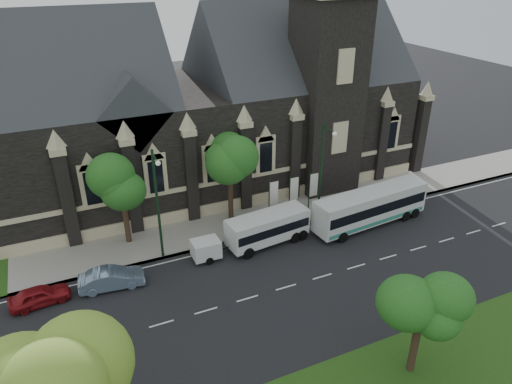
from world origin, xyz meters
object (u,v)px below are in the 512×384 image
tree_walk_right (231,158)px  banner_flag_center (292,192)px  sedan (112,278)px  tree_park_east (423,303)px  street_lamp_near (322,168)px  banner_flag_right (312,187)px  street_lamp_mid (158,200)px  car_far_red (40,296)px  tree_park_near (56,384)px  banner_flag_left (272,196)px  tour_coach (371,207)px  tree_walk_left (123,178)px  box_trailer (206,249)px  shuttle_bus (268,227)px

tree_walk_right → banner_flag_center: 6.36m
sedan → tree_park_east: bearing=-128.9°
street_lamp_near → banner_flag_right: (0.29, 1.91, -2.73)m
street_lamp_mid → car_far_red: bearing=-168.7°
tree_park_near → tree_walk_right: tree_park_near is taller
banner_flag_left → car_far_red: 19.63m
tree_park_near → car_far_red: size_ratio=2.18×
banner_flag_right → sedan: (-18.49, -3.87, -1.64)m
banner_flag_right → car_far_red: size_ratio=1.02×
tree_walk_right → sedan: (-11.42, -5.58, -5.08)m
street_lamp_near → banner_flag_right: street_lamp_near is taller
tree_park_east → tour_coach: size_ratio=0.57×
tree_park_near → tree_park_east: tree_park_near is taller
car_far_red → banner_flag_right: bearing=-86.3°
tree_walk_left → car_far_red: (-7.12, -5.40, -5.07)m
banner_flag_right → sedan: size_ratio=0.89×
tree_walk_left → car_far_red: size_ratio=1.95×
street_lamp_mid → sedan: bearing=-155.0°
tree_walk_right → tree_walk_left: tree_walk_right is taller
car_far_red → box_trailer: bearing=-93.6°
car_far_red → tree_walk_left: bearing=-58.2°
box_trailer → sedan: (-7.21, -0.54, -0.19)m
banner_flag_center → tree_walk_right: bearing=161.4°
street_lamp_near → sedan: (-18.20, -1.96, -4.37)m
banner_flag_center → tour_coach: banner_flag_center is taller
car_far_red → street_lamp_near: bearing=-90.9°
banner_flag_right → tour_coach: (3.38, -4.21, -0.65)m
banner_flag_left → banner_flag_right: bearing=0.0°
tree_park_east → shuttle_bus: 15.49m
tree_park_east → banner_flag_center: 18.58m
tree_park_near → shuttle_bus: size_ratio=1.22×
banner_flag_left → box_trailer: bearing=-155.4°
shuttle_bus → car_far_red: (-17.23, -0.43, -0.86)m
tour_coach → street_lamp_near: bearing=142.6°
tree_park_east → banner_flag_right: tree_park_east is taller
tree_walk_right → street_lamp_near: 7.72m
tree_park_east → box_trailer: (-7.17, 14.99, -3.69)m
banner_flag_left → tree_walk_left: bearing=172.0°
tree_park_near → shuttle_bus: tree_park_near is taller
tree_walk_right → banner_flag_left: size_ratio=1.95×
tree_walk_right → banner_flag_center: tree_walk_right is taller
sedan → tree_walk_right: bearing=-57.7°
street_lamp_mid → banner_flag_left: 10.81m
tour_coach → car_far_red: bearing=173.7°
banner_flag_right → tree_walk_right: bearing=166.4°
tree_park_near → sedan: size_ratio=1.91×
tree_park_east → street_lamp_mid: size_ratio=0.70×
street_lamp_near → box_trailer: street_lamp_near is taller
tree_park_near → street_lamp_near: 26.97m
tree_walk_right → sedan: bearing=-153.9°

